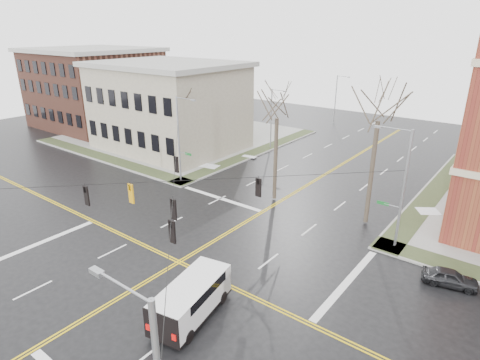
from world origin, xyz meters
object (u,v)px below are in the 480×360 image
Objects in this scene: signal_pole_nw at (180,137)px; tree_ne at (379,114)px; streetlight_north_a at (272,116)px; tree_nw_near at (277,113)px; signal_pole_ne at (401,186)px; cargo_van at (194,295)px; streetlight_north_b at (336,97)px; tree_nw_far at (176,106)px; parked_car_a at (450,278)px.

tree_ne is (19.55, 2.51, 4.47)m from signal_pole_nw.
tree_ne is (18.88, -13.99, 4.95)m from streetlight_north_a.
tree_nw_near is (9.94, -14.51, 4.01)m from streetlight_north_a.
signal_pole_ne is 1.50× the size of cargo_van.
streetlight_north_b is (0.00, 20.00, 0.00)m from streetlight_north_a.
streetlight_north_b is 0.78× the size of tree_nw_far.
signal_pole_ne is 0.69× the size of tree_ne.
cargo_van is at bearing -114.16° from signal_pole_ne.
tree_nw_far is at bearing 139.68° from signal_pole_nw.
parked_car_a is at bearing -55.96° from streetlight_north_b.
streetlight_north_b is (-21.97, 36.50, -0.48)m from signal_pole_ne.
parked_car_a is at bearing 36.34° from cargo_van.
signal_pole_ne is at bearing -9.39° from tree_nw_near.
streetlight_north_b is 36.14m from tree_nw_near.
tree_ne is at bearing 67.52° from cargo_van.
tree_nw_far reaches higher than parked_car_a.
tree_nw_far reaches higher than signal_pole_ne.
parked_car_a is 31.67m from tree_nw_far.
streetlight_north_a is 0.78× the size of tree_nw_far.
tree_ne is (3.55, 17.32, 8.14)m from cargo_van.
signal_pole_ne is 22.64m from signal_pole_nw.
tree_nw_far reaches higher than signal_pole_nw.
tree_nw_far is at bearing 66.54° from parked_car_a.
tree_nw_far reaches higher than cargo_van.
signal_pole_ne is 1.00× the size of signal_pole_nw.
signal_pole_ne is 0.77× the size of tree_nw_near.
tree_ne is (22.81, -0.26, 1.98)m from tree_nw_far.
streetlight_north_a reaches higher than cargo_van.
streetlight_north_b is 1.34× the size of cargo_van.
signal_pole_ne is at bearing -58.95° from streetlight_north_b.
tree_nw_far is at bearing 126.72° from cargo_van.
signal_pole_nw is 16.52m from streetlight_north_a.
streetlight_north_b is at bearing 83.36° from tree_nw_far.
tree_ne reaches higher than parked_car_a.
tree_ne is at bearing -60.95° from streetlight_north_b.
signal_pole_nw is at bearing 71.04° from parked_car_a.
signal_pole_ne is at bearing -39.06° from tree_ne.
signal_pole_nw is at bearing -92.32° from streetlight_north_a.
tree_nw_far is 0.87× the size of tree_nw_near.
tree_nw_near reaches higher than streetlight_north_a.
signal_pole_nw is 1.50× the size of cargo_van.
tree_nw_far is at bearing -96.64° from streetlight_north_b.
streetlight_north_b is at bearing 88.95° from signal_pole_nw.
signal_pole_ne is at bearing 54.94° from cargo_van.
tree_nw_far is (-30.43, 5.49, 6.86)m from parked_car_a.
streetlight_north_a is 14.59m from tree_nw_far.
tree_ne is at bearing 42.28° from parked_car_a.
signal_pole_ne reaches higher than cargo_van.
streetlight_north_a is 2.38× the size of parked_car_a.
streetlight_north_a and streetlight_north_b have the same top height.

